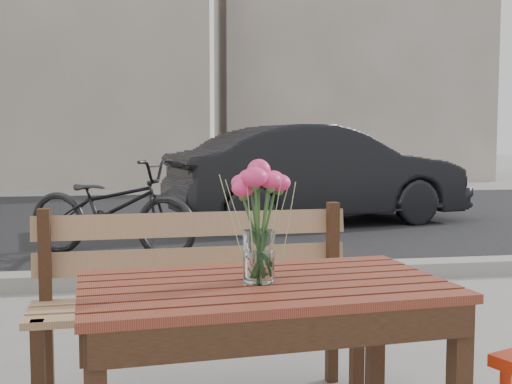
# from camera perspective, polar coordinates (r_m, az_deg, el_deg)

# --- Properties ---
(street) EXTENTS (30.00, 8.12, 0.12)m
(street) POSITION_cam_1_polar(r_m,az_deg,el_deg) (6.96, -6.51, -4.14)
(street) COLOR black
(street) RESTS_ON ground
(backdrop_buildings) EXTENTS (15.50, 4.00, 8.00)m
(backdrop_buildings) POSITION_cam_1_polar(r_m,az_deg,el_deg) (16.40, -7.76, 13.47)
(backdrop_buildings) COLOR gray
(backdrop_buildings) RESTS_ON ground
(main_table) EXTENTS (1.14, 0.73, 0.67)m
(main_table) POSITION_cam_1_polar(r_m,az_deg,el_deg) (1.97, 0.70, -11.11)
(main_table) COLOR #5D2018
(main_table) RESTS_ON ground
(main_bench) EXTENTS (1.37, 0.47, 0.84)m
(main_bench) POSITION_cam_1_polar(r_m,az_deg,el_deg) (2.71, -5.19, -7.88)
(main_bench) COLOR #956F4D
(main_bench) RESTS_ON ground
(main_vase) EXTENTS (0.20, 0.20, 0.37)m
(main_vase) POSITION_cam_1_polar(r_m,az_deg,el_deg) (1.91, 0.25, -1.26)
(main_vase) COLOR white
(main_vase) RESTS_ON main_table
(parked_car) EXTENTS (4.06, 2.08, 1.28)m
(parked_car) POSITION_cam_1_polar(r_m,az_deg,el_deg) (8.37, 5.54, 1.54)
(parked_car) COLOR black
(parked_car) RESTS_ON ground
(bicycle) EXTENTS (1.83, 1.36, 0.92)m
(bicycle) POSITION_cam_1_polar(r_m,az_deg,el_deg) (6.13, -12.77, -1.38)
(bicycle) COLOR black
(bicycle) RESTS_ON ground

